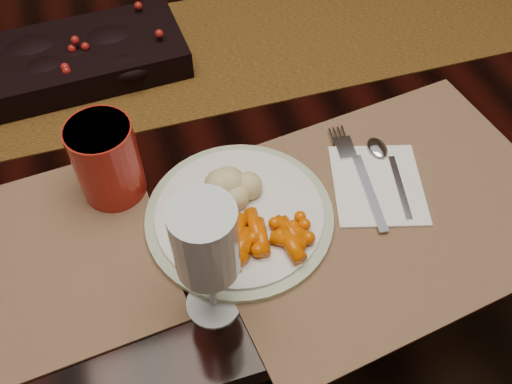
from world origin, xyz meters
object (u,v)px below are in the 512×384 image
object	(u,v)px
centerpiece	(83,54)
mashed_potatoes	(237,182)
dinner_plate	(239,215)
wine_glass	(208,264)
dining_table	(220,207)
napkin	(377,185)
baby_carrots	(263,243)
placemat_main	(382,208)
turkey_shreds	(209,260)
red_cup	(107,161)

from	to	relation	value
centerpiece	mashed_potatoes	distance (m)	0.38
dinner_plate	wine_glass	size ratio (longest dim) A/B	1.31
dining_table	wine_glass	xyz separation A→B (m)	(-0.10, -0.40, 0.47)
wine_glass	dinner_plate	bearing A→B (deg)	59.37
centerpiece	napkin	bearing A→B (deg)	-46.21
centerpiece	baby_carrots	world-z (taller)	centerpiece
dinner_plate	placemat_main	bearing A→B (deg)	-11.86
dining_table	turkey_shreds	bearing A→B (deg)	-103.91
dining_table	napkin	bearing A→B (deg)	-60.36
napkin	red_cup	xyz separation A→B (m)	(-0.35, 0.11, 0.06)
dinner_plate	baby_carrots	size ratio (longest dim) A/B	2.58
baby_carrots	dinner_plate	bearing A→B (deg)	103.33
turkey_shreds	dinner_plate	bearing A→B (deg)	47.79
baby_carrots	red_cup	world-z (taller)	red_cup
red_cup	napkin	bearing A→B (deg)	-16.74
mashed_potatoes	turkey_shreds	world-z (taller)	mashed_potatoes
baby_carrots	mashed_potatoes	bearing A→B (deg)	94.99
centerpiece	red_cup	distance (m)	0.27
napkin	wine_glass	size ratio (longest dim) A/B	0.74
napkin	red_cup	distance (m)	0.37
centerpiece	placemat_main	xyz separation A→B (m)	(0.35, -0.41, -0.03)
napkin	wine_glass	xyz separation A→B (m)	(-0.27, -0.10, 0.09)
centerpiece	turkey_shreds	distance (m)	0.45
mashed_potatoes	red_cup	size ratio (longest dim) A/B	0.71
placemat_main	turkey_shreds	bearing A→B (deg)	177.60
mashed_potatoes	centerpiece	bearing A→B (deg)	115.99
red_cup	wine_glass	distance (m)	0.23
centerpiece	mashed_potatoes	size ratio (longest dim) A/B	3.88
dining_table	dinner_plate	xyz separation A→B (m)	(-0.03, -0.29, 0.39)
placemat_main	mashed_potatoes	size ratio (longest dim) A/B	5.71
placemat_main	red_cup	bearing A→B (deg)	149.84
placemat_main	dinner_plate	size ratio (longest dim) A/B	1.91
baby_carrots	centerpiece	bearing A→B (deg)	111.93
placemat_main	wine_glass	world-z (taller)	wine_glass
dinner_plate	baby_carrots	world-z (taller)	baby_carrots
turkey_shreds	wine_glass	bearing A→B (deg)	-98.56
napkin	turkey_shreds	bearing A→B (deg)	-151.30
centerpiece	turkey_shreds	size ratio (longest dim) A/B	4.71
dinner_plate	turkey_shreds	xyz separation A→B (m)	(-0.06, -0.06, 0.02)
mashed_potatoes	red_cup	world-z (taller)	red_cup
centerpiece	turkey_shreds	bearing A→B (deg)	-76.81
baby_carrots	turkey_shreds	bearing A→B (deg)	-177.24
dining_table	red_cup	world-z (taller)	red_cup
centerpiece	red_cup	world-z (taller)	red_cup
baby_carrots	napkin	distance (m)	0.20
placemat_main	turkey_shreds	size ratio (longest dim) A/B	6.94
dining_table	napkin	size ratio (longest dim) A/B	12.56
placemat_main	baby_carrots	size ratio (longest dim) A/B	4.92
mashed_potatoes	napkin	bearing A→B (deg)	-10.47
dining_table	baby_carrots	bearing A→B (deg)	-92.71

